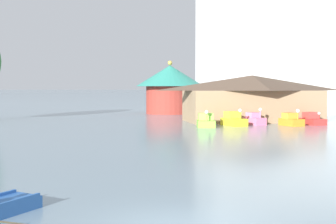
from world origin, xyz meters
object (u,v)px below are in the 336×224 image
Objects in this scene: pedal_boat_pink at (254,120)px; pedal_boat_yellow at (234,120)px; green_roof_pavilion at (170,85)px; pedal_boat_red at (312,120)px; pedal_boat_lime at (206,122)px; pedal_boat_orange at (291,120)px; boathouse at (252,97)px; background_building_block at (301,49)px.

pedal_boat_yellow is at bearing -90.49° from pedal_boat_pink.
pedal_boat_red is at bearing -64.11° from green_roof_pavilion.
pedal_boat_pink is at bearing -77.43° from green_roof_pavilion.
pedal_boat_lime is 0.89× the size of pedal_boat_red.
pedal_boat_orange is 0.17× the size of boathouse.
pedal_boat_pink reaches higher than pedal_boat_red.
pedal_boat_orange is 3.11m from pedal_boat_red.
pedal_boat_pink reaches higher than pedal_boat_yellow.
green_roof_pavilion is 0.26× the size of background_building_block.
background_building_block is at bearing 153.90° from pedal_boat_lime.
pedal_boat_lime is 1.02× the size of pedal_boat_pink.
pedal_boat_orange is 0.91× the size of pedal_boat_red.
pedal_boat_red is 7.42m from boathouse.
green_roof_pavilion is (-4.97, 22.30, 3.73)m from pedal_boat_pink.
boathouse is at bearing -176.38° from pedal_boat_orange.
pedal_boat_lime is at bearing -89.25° from pedal_boat_red.
pedal_boat_lime is 0.98× the size of pedal_boat_orange.
pedal_boat_yellow is 0.31× the size of green_roof_pavilion.
green_roof_pavilion is (-6.38, 17.70, 1.48)m from boathouse.
background_building_block is at bearing 56.31° from boathouse.
boathouse is 18.87m from green_roof_pavilion.
pedal_boat_lime is 9.89m from boathouse.
green_roof_pavilion is at bearing 174.02° from pedal_boat_yellow.
pedal_boat_orange is at bearing -71.12° from green_roof_pavilion.
boathouse is 1.56× the size of green_roof_pavilion.
pedal_boat_red is (2.90, 1.14, -0.04)m from pedal_boat_orange.
pedal_boat_yellow is 0.20× the size of boathouse.
pedal_boat_yellow is 1.16× the size of pedal_boat_orange.
green_roof_pavilion is 33.18m from background_building_block.
pedal_boat_yellow is 47.73m from background_building_block.
pedal_boat_yellow is 0.08× the size of background_building_block.
pedal_boat_red is 0.08× the size of background_building_block.
pedal_boat_pink is 0.96× the size of pedal_boat_orange.
pedal_boat_red is at bearing 98.89° from pedal_boat_orange.
pedal_boat_red is 0.19× the size of boathouse.
pedal_boat_red is at bearing 78.93° from pedal_boat_yellow.
pedal_boat_pink reaches higher than pedal_boat_orange.
pedal_boat_pink is at bearing -101.23° from pedal_boat_red.
pedal_boat_pink is at bearing 95.35° from pedal_boat_yellow.
pedal_boat_orange is at bearing 68.19° from pedal_boat_yellow.
green_roof_pavilion is at bearing 109.81° from boathouse.
pedal_boat_pink is (5.71, 1.90, -0.01)m from pedal_boat_lime.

